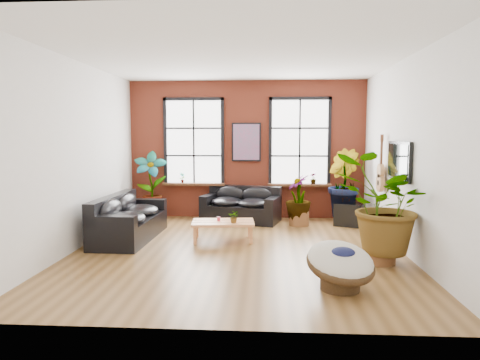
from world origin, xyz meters
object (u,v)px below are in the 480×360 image
object	(u,v)px
sofa_back	(241,206)
sofa_left	(127,219)
coffee_table	(223,223)
papasan_chair	(341,264)

from	to	relation	value
sofa_back	sofa_left	xyz separation A→B (m)	(-2.24, -1.96, 0.02)
sofa_left	coffee_table	world-z (taller)	sofa_left
sofa_back	coffee_table	world-z (taller)	sofa_back
sofa_back	coffee_table	bearing A→B (deg)	-82.60
sofa_left	papasan_chair	size ratio (longest dim) A/B	1.89
sofa_left	papasan_chair	xyz separation A→B (m)	(3.87, -2.68, -0.04)
sofa_left	papasan_chair	bearing A→B (deg)	-123.07
coffee_table	sofa_left	bearing A→B (deg)	173.68
papasan_chair	sofa_back	bearing A→B (deg)	89.36
sofa_left	coffee_table	bearing A→B (deg)	-89.54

